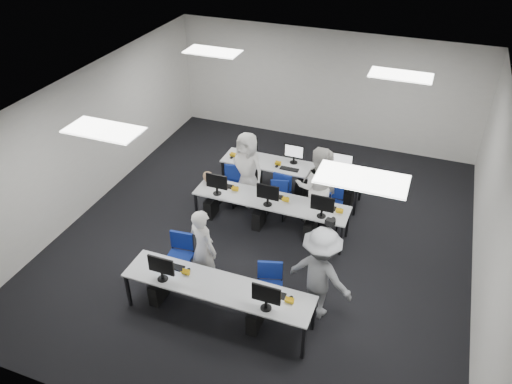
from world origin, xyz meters
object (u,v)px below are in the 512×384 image
at_px(chair_5, 236,184).
at_px(photographer, 320,274).
at_px(chair_0, 180,266).
at_px(chair_3, 279,203).
at_px(chair_2, 231,192).
at_px(student_1, 316,186).
at_px(desk_front, 218,288).
at_px(chair_1, 269,296).
at_px(desk_mid, 271,202).
at_px(student_3, 325,184).
at_px(chair_6, 280,198).
at_px(chair_4, 331,212).
at_px(student_2, 247,169).
at_px(chair_7, 325,208).
at_px(student_0, 203,249).

relative_size(chair_5, photographer, 0.52).
bearing_deg(chair_0, chair_3, 61.79).
xyz_separation_m(chair_2, student_1, (1.92, -0.03, 0.63)).
relative_size(chair_2, chair_5, 0.90).
height_order(desk_front, student_1, student_1).
bearing_deg(photographer, chair_1, 30.12).
height_order(desk_front, chair_3, chair_3).
height_order(chair_1, photographer, photographer).
xyz_separation_m(desk_mid, photographer, (1.51, -1.90, 0.20)).
height_order(student_1, student_3, student_1).
bearing_deg(chair_6, student_1, -27.04).
xyz_separation_m(chair_1, student_3, (0.19, 2.95, 0.52)).
height_order(desk_front, desk_mid, same).
height_order(chair_2, student_3, student_3).
bearing_deg(chair_1, chair_0, 159.24).
xyz_separation_m(desk_front, chair_4, (1.12, 3.25, -0.40)).
bearing_deg(chair_1, student_3, 70.26).
height_order(desk_mid, photographer, photographer).
distance_m(chair_4, student_3, 0.60).
distance_m(chair_5, student_2, 0.68).
bearing_deg(chair_5, chair_0, -100.33).
relative_size(chair_1, student_3, 0.56).
xyz_separation_m(chair_1, student_1, (0.06, 2.71, 0.60)).
xyz_separation_m(desk_front, photographer, (1.51, 0.70, 0.20)).
distance_m(desk_front, student_3, 3.55).
distance_m(chair_7, student_3, 0.56).
height_order(chair_4, photographer, photographer).
bearing_deg(student_3, chair_6, 178.63).
bearing_deg(desk_front, student_1, 76.21).
height_order(desk_mid, student_3, student_3).
bearing_deg(chair_0, chair_6, 64.44).
relative_size(student_2, photographer, 0.97).
bearing_deg(chair_2, desk_mid, -17.08).
bearing_deg(photographer, student_3, -63.09).
height_order(chair_1, student_0, student_0).
bearing_deg(chair_6, chair_3, -91.58).
xyz_separation_m(student_1, photographer, (0.73, -2.49, -0.01)).
height_order(student_1, photographer, student_1).
xyz_separation_m(chair_7, photographer, (0.54, -2.65, 0.62)).
distance_m(desk_front, chair_2, 3.44).
bearing_deg(photographer, chair_2, -29.00).
relative_size(chair_2, student_0, 0.50).
xyz_separation_m(desk_mid, student_3, (0.91, 0.83, 0.13)).
height_order(chair_1, chair_5, chair_5).
distance_m(student_0, student_3, 3.14).
distance_m(chair_1, photographer, 1.01).
bearing_deg(chair_5, chair_2, -100.10).
xyz_separation_m(chair_1, student_2, (-1.53, 2.88, 0.57)).
bearing_deg(chair_7, student_0, -104.19).
bearing_deg(photographer, chair_7, -63.95).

